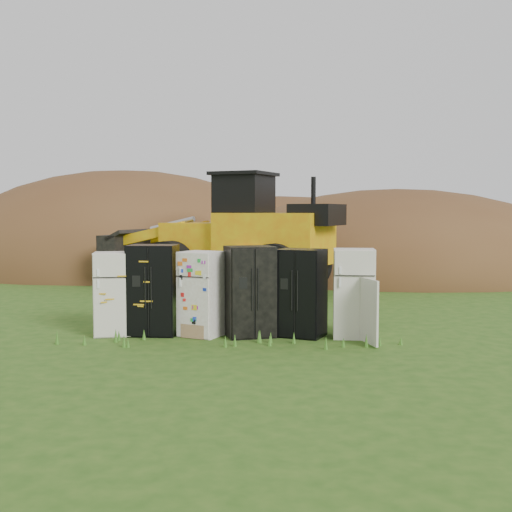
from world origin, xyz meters
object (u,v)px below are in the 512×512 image
Objects in this scene: fridge_leftmost at (113,294)px; fridge_black_side at (153,290)px; fridge_black_right at (301,293)px; fridge_dark_mid at (250,291)px; fridge_sticker at (202,294)px; wheel_loader at (217,232)px; fridge_open_door at (354,293)px.

fridge_black_side is (0.78, 0.07, 0.07)m from fridge_leftmost.
fridge_black_side reaches higher than fridge_black_right.
fridge_dark_mid is at bearing -0.82° from fridge_black_side.
fridge_black_right is (1.00, 0.04, -0.03)m from fridge_dark_mid.
fridge_black_right is at bearing -15.06° from fridge_dark_mid.
fridge_dark_mid reaches higher than fridge_sticker.
fridge_dark_mid is at bearing -11.52° from fridge_leftmost.
fridge_dark_mid is 0.24× the size of wheel_loader.
fridge_black_right is (3.69, 0.03, 0.04)m from fridge_leftmost.
fridge_dark_mid is at bearing -57.01° from wheel_loader.
fridge_leftmost is at bearing -158.99° from fridge_black_right.
fridge_black_right is (1.94, 0.04, 0.02)m from fridge_sticker.
fridge_dark_mid is at bearing -157.20° from fridge_black_right.
wheel_loader is at bearing 119.07° from fridge_open_door.
wheel_loader is (-1.39, 7.06, 0.91)m from fridge_dark_mid.
fridge_black_side reaches higher than fridge_sticker.
fridge_sticker is 0.94m from fridge_dark_mid.
fridge_dark_mid reaches higher than fridge_open_door.
fridge_open_door is at bearing -11.38° from fridge_leftmost.
fridge_dark_mid is (1.91, -0.08, -0.01)m from fridge_black_side.
fridge_leftmost is at bearing -176.68° from fridge_open_door.
wheel_loader is (-0.45, 7.06, 0.96)m from fridge_sticker.
fridge_black_right is at bearing -49.32° from wheel_loader.
fridge_dark_mid is 1.03× the size of fridge_black_right.
fridge_black_right reaches higher than fridge_leftmost.
fridge_sticker is 2.95m from fridge_open_door.
fridge_sticker is at bearing -176.48° from fridge_open_door.
fridge_black_side is 0.98m from fridge_sticker.
fridge_black_side is at bearing -177.68° from fridge_open_door.
fridge_black_side is at bearing -161.63° from fridge_sticker.
fridge_leftmost is at bearing -78.58° from wheel_loader.
fridge_sticker is (0.98, -0.08, -0.06)m from fridge_black_side.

